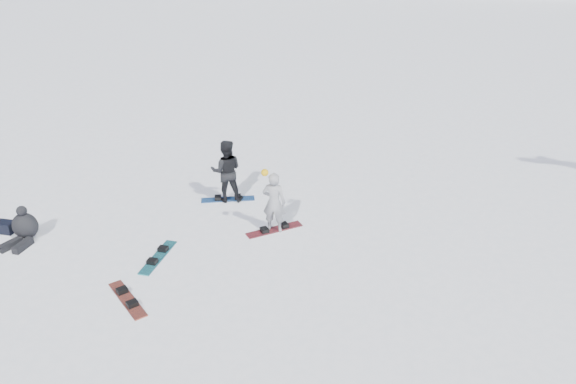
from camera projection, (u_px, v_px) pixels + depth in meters
The scene contains 9 objects.
ground at pixel (229, 258), 13.22m from camera, with size 420.00×420.00×0.00m, color white.
snowboarder_woman at pixel (274, 202), 14.03m from camera, with size 0.62×0.44×1.76m.
snowboarder_man at pixel (226, 171), 15.52m from camera, with size 0.87×0.68×1.80m, color black.
seated_rider at pixel (24, 227), 13.85m from camera, with size 0.77×1.14×0.90m.
gear_bag at pixel (5, 227), 14.25m from camera, with size 0.45×0.30×0.30m, color black.
snowboard_woman at pixel (274, 230), 14.39m from camera, with size 1.50×0.28×0.03m, color maroon.
snowboard_man at pixel (228, 199), 15.92m from camera, with size 1.50×0.28×0.03m, color #1C509A.
snowboard_loose_a at pixel (158, 257), 13.24m from camera, with size 1.50×0.28×0.03m, color #17747F.
snowboard_loose_b at pixel (127, 299), 11.80m from camera, with size 1.50×0.28×0.03m, color maroon.
Camera 1 is at (2.77, -10.87, 7.31)m, focal length 35.00 mm.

